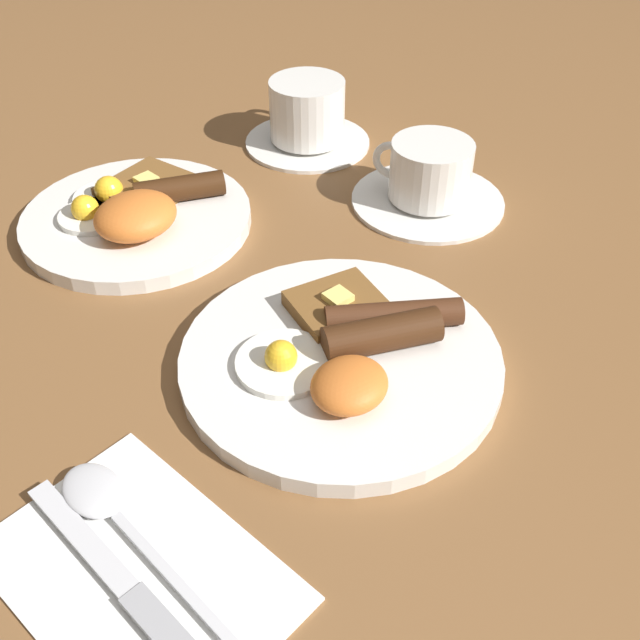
% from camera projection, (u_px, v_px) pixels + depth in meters
% --- Properties ---
extents(ground_plane, '(3.00, 3.00, 0.00)m').
position_uv_depth(ground_plane, '(340.00, 367.00, 0.61)').
color(ground_plane, brown).
extents(breakfast_plate_near, '(0.26, 0.26, 0.04)m').
position_uv_depth(breakfast_plate_near, '(344.00, 355.00, 0.60)').
color(breakfast_plate_near, silver).
rests_on(breakfast_plate_near, ground_plane).
extents(breakfast_plate_far, '(0.23, 0.23, 0.05)m').
position_uv_depth(breakfast_plate_far, '(137.00, 214.00, 0.76)').
color(breakfast_plate_far, silver).
rests_on(breakfast_plate_far, ground_plane).
extents(teacup_near, '(0.16, 0.16, 0.07)m').
position_uv_depth(teacup_near, '(429.00, 179.00, 0.78)').
color(teacup_near, silver).
rests_on(teacup_near, ground_plane).
extents(teacup_far, '(0.15, 0.15, 0.08)m').
position_uv_depth(teacup_far, '(307.00, 117.00, 0.88)').
color(teacup_far, silver).
rests_on(teacup_far, ground_plane).
extents(napkin, '(0.13, 0.20, 0.01)m').
position_uv_depth(napkin, '(138.00, 573.00, 0.47)').
color(napkin, white).
rests_on(napkin, ground_plane).
extents(knife, '(0.03, 0.20, 0.01)m').
position_uv_depth(knife, '(132.00, 595.00, 0.45)').
color(knife, silver).
rests_on(knife, napkin).
extents(spoon, '(0.04, 0.19, 0.01)m').
position_uv_depth(spoon, '(109.00, 507.00, 0.50)').
color(spoon, silver).
rests_on(spoon, napkin).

